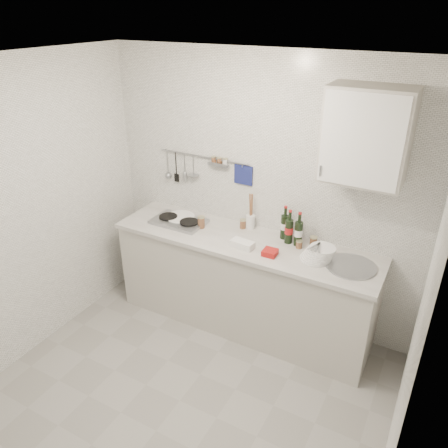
% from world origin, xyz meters
% --- Properties ---
extents(floor, '(3.00, 3.00, 0.00)m').
position_xyz_m(floor, '(0.00, 0.00, 0.00)').
color(floor, gray).
rests_on(floor, ground).
extents(ceiling, '(3.00, 3.00, 0.00)m').
position_xyz_m(ceiling, '(0.00, 0.00, 2.50)').
color(ceiling, silver).
rests_on(ceiling, back_wall).
extents(back_wall, '(3.00, 0.02, 2.50)m').
position_xyz_m(back_wall, '(0.00, 1.40, 1.25)').
color(back_wall, silver).
rests_on(back_wall, floor).
extents(wall_left, '(0.02, 2.80, 2.50)m').
position_xyz_m(wall_left, '(-1.50, 0.00, 1.25)').
color(wall_left, silver).
rests_on(wall_left, floor).
extents(wall_right, '(0.02, 2.80, 2.50)m').
position_xyz_m(wall_right, '(1.50, 0.00, 1.25)').
color(wall_right, silver).
rests_on(wall_right, floor).
extents(counter, '(2.44, 0.64, 0.96)m').
position_xyz_m(counter, '(0.01, 1.10, 0.43)').
color(counter, '#B2AEA4').
rests_on(counter, floor).
extents(wall_rail, '(0.98, 0.09, 0.34)m').
position_xyz_m(wall_rail, '(-0.60, 1.37, 1.43)').
color(wall_rail, '#93969B').
rests_on(wall_rail, back_wall).
extents(wall_cabinet, '(0.60, 0.38, 0.70)m').
position_xyz_m(wall_cabinet, '(0.90, 1.22, 1.95)').
color(wall_cabinet, '#B2AEA4').
rests_on(wall_cabinet, back_wall).
extents(plate_stack_hob, '(0.30, 0.29, 0.04)m').
position_xyz_m(plate_stack_hob, '(-0.73, 1.16, 0.94)').
color(plate_stack_hob, '#4B4EAA').
rests_on(plate_stack_hob, counter).
extents(plate_stack_sink, '(0.28, 0.26, 0.12)m').
position_xyz_m(plate_stack_sink, '(0.68, 1.09, 0.97)').
color(plate_stack_sink, white).
rests_on(plate_stack_sink, counter).
extents(wine_bottles, '(0.23, 0.14, 0.31)m').
position_xyz_m(wine_bottles, '(0.37, 1.26, 1.07)').
color(wine_bottles, black).
rests_on(wine_bottles, counter).
extents(butter_dish, '(0.21, 0.12, 0.06)m').
position_xyz_m(butter_dish, '(0.05, 0.97, 0.95)').
color(butter_dish, white).
rests_on(butter_dish, counter).
extents(strawberry_punnet, '(0.12, 0.12, 0.05)m').
position_xyz_m(strawberry_punnet, '(0.31, 0.96, 0.94)').
color(strawberry_punnet, red).
rests_on(strawberry_punnet, counter).
extents(utensil_crock, '(0.09, 0.09, 0.35)m').
position_xyz_m(utensil_crock, '(-0.05, 1.33, 1.00)').
color(utensil_crock, white).
rests_on(utensil_crock, counter).
extents(jar_a, '(0.06, 0.06, 0.09)m').
position_xyz_m(jar_a, '(-0.11, 1.30, 0.96)').
color(jar_a, brown).
rests_on(jar_a, counter).
extents(jar_b, '(0.06, 0.06, 0.09)m').
position_xyz_m(jar_b, '(0.57, 1.29, 0.96)').
color(jar_b, brown).
rests_on(jar_b, counter).
extents(jar_c, '(0.06, 0.06, 0.07)m').
position_xyz_m(jar_c, '(0.48, 1.19, 0.96)').
color(jar_c, brown).
rests_on(jar_c, counter).
extents(jar_d, '(0.07, 0.07, 0.11)m').
position_xyz_m(jar_d, '(-0.46, 1.12, 0.98)').
color(jar_d, brown).
rests_on(jar_d, counter).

